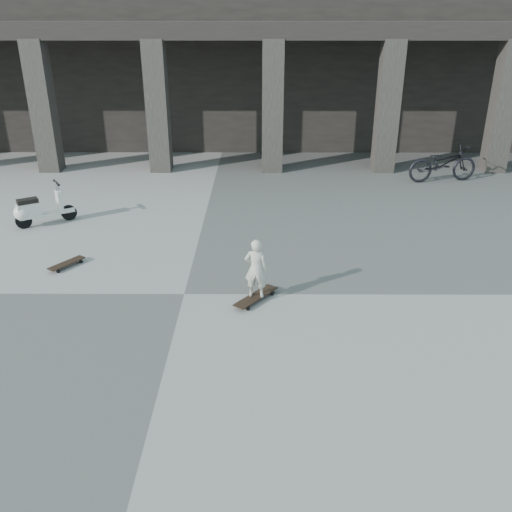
{
  "coord_description": "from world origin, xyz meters",
  "views": [
    {
      "loc": [
        1.35,
        -8.71,
        4.68
      ],
      "look_at": [
        1.31,
        0.25,
        0.65
      ],
      "focal_mm": 38.0,
      "sensor_mm": 36.0,
      "label": 1
    }
  ],
  "objects_px": {
    "longboard": "(256,297)",
    "child": "(256,268)",
    "skateboard_spare": "(67,264)",
    "bicycle": "(443,163)",
    "scooter": "(34,210)"
  },
  "relations": [
    {
      "from": "skateboard_spare",
      "to": "bicycle",
      "type": "xyz_separation_m",
      "value": [
        9.41,
        6.15,
        0.48
      ]
    },
    {
      "from": "bicycle",
      "to": "skateboard_spare",
      "type": "bearing_deg",
      "value": 113.7
    },
    {
      "from": "bicycle",
      "to": "longboard",
      "type": "bearing_deg",
      "value": 133.99
    },
    {
      "from": "longboard",
      "to": "skateboard_spare",
      "type": "bearing_deg",
      "value": 107.92
    },
    {
      "from": "bicycle",
      "to": "child",
      "type": "bearing_deg",
      "value": 133.99
    },
    {
      "from": "child",
      "to": "scooter",
      "type": "bearing_deg",
      "value": -29.61
    },
    {
      "from": "skateboard_spare",
      "to": "longboard",
      "type": "bearing_deg",
      "value": -75.8
    },
    {
      "from": "skateboard_spare",
      "to": "bicycle",
      "type": "bearing_deg",
      "value": -22.58
    },
    {
      "from": "longboard",
      "to": "bicycle",
      "type": "xyz_separation_m",
      "value": [
        5.59,
        7.55,
        0.48
      ]
    },
    {
      "from": "longboard",
      "to": "child",
      "type": "distance_m",
      "value": 0.56
    },
    {
      "from": "child",
      "to": "longboard",
      "type": "bearing_deg",
      "value": 171.31
    },
    {
      "from": "longboard",
      "to": "skateboard_spare",
      "type": "xyz_separation_m",
      "value": [
        -3.82,
        1.39,
        -0.01
      ]
    },
    {
      "from": "child",
      "to": "scooter",
      "type": "height_order",
      "value": "child"
    },
    {
      "from": "child",
      "to": "bicycle",
      "type": "distance_m",
      "value": 9.39
    },
    {
      "from": "longboard",
      "to": "child",
      "type": "height_order",
      "value": "child"
    }
  ]
}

